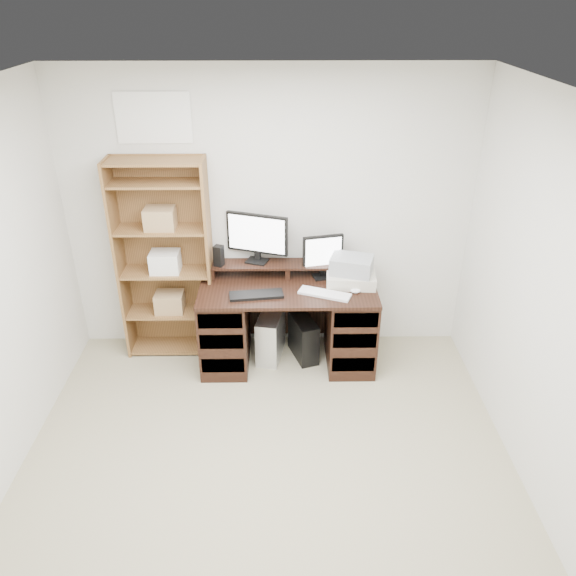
{
  "coord_description": "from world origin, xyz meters",
  "views": [
    {
      "loc": [
        0.11,
        -2.55,
        3.0
      ],
      "look_at": [
        0.16,
        1.43,
        0.85
      ],
      "focal_mm": 35.0,
      "sensor_mm": 36.0,
      "label": 1
    }
  ],
  "objects_px": {
    "tower_black": "(303,338)",
    "monitor_small": "(323,255)",
    "tower_silver": "(271,335)",
    "printer": "(351,278)",
    "bookshelf": "(165,259)",
    "monitor_wide": "(257,235)",
    "desk": "(288,323)"
  },
  "relations": [
    {
      "from": "monitor_wide",
      "to": "bookshelf",
      "type": "height_order",
      "value": "bookshelf"
    },
    {
      "from": "desk",
      "to": "monitor_small",
      "type": "bearing_deg",
      "value": 30.85
    },
    {
      "from": "tower_silver",
      "to": "monitor_wide",
      "type": "bearing_deg",
      "value": 129.92
    },
    {
      "from": "monitor_wide",
      "to": "tower_silver",
      "type": "bearing_deg",
      "value": -42.05
    },
    {
      "from": "monitor_small",
      "to": "tower_black",
      "type": "xyz_separation_m",
      "value": [
        -0.16,
        -0.13,
        -0.77
      ]
    },
    {
      "from": "printer",
      "to": "monitor_small",
      "type": "bearing_deg",
      "value": 154.29
    },
    {
      "from": "tower_black",
      "to": "bookshelf",
      "type": "distance_m",
      "value": 1.41
    },
    {
      "from": "desk",
      "to": "printer",
      "type": "xyz_separation_m",
      "value": [
        0.54,
        0.05,
        0.41
      ]
    },
    {
      "from": "tower_black",
      "to": "desk",
      "type": "bearing_deg",
      "value": -177.67
    },
    {
      "from": "tower_silver",
      "to": "desk",
      "type": "bearing_deg",
      "value": -11.69
    },
    {
      "from": "tower_black",
      "to": "printer",
      "type": "bearing_deg",
      "value": -19.08
    },
    {
      "from": "monitor_wide",
      "to": "printer",
      "type": "bearing_deg",
      "value": 4.49
    },
    {
      "from": "monitor_wide",
      "to": "desk",
      "type": "bearing_deg",
      "value": -25.55
    },
    {
      "from": "tower_silver",
      "to": "tower_black",
      "type": "height_order",
      "value": "tower_silver"
    },
    {
      "from": "printer",
      "to": "tower_silver",
      "type": "xyz_separation_m",
      "value": [
        -0.69,
        0.02,
        -0.59
      ]
    },
    {
      "from": "monitor_small",
      "to": "tower_black",
      "type": "distance_m",
      "value": 0.8
    },
    {
      "from": "monitor_wide",
      "to": "tower_black",
      "type": "distance_m",
      "value": 1.02
    },
    {
      "from": "monitor_wide",
      "to": "printer",
      "type": "relative_size",
      "value": 1.29
    },
    {
      "from": "tower_black",
      "to": "monitor_wide",
      "type": "bearing_deg",
      "value": 135.19
    },
    {
      "from": "bookshelf",
      "to": "desk",
      "type": "bearing_deg",
      "value": -11.39
    },
    {
      "from": "tower_silver",
      "to": "tower_black",
      "type": "xyz_separation_m",
      "value": [
        0.3,
        -0.01,
        -0.02
      ]
    },
    {
      "from": "desk",
      "to": "monitor_wide",
      "type": "xyz_separation_m",
      "value": [
        -0.26,
        0.26,
        0.72
      ]
    },
    {
      "from": "monitor_wide",
      "to": "monitor_small",
      "type": "height_order",
      "value": "monitor_wide"
    },
    {
      "from": "desk",
      "to": "printer",
      "type": "relative_size",
      "value": 3.65
    },
    {
      "from": "monitor_small",
      "to": "printer",
      "type": "xyz_separation_m",
      "value": [
        0.23,
        -0.14,
        -0.16
      ]
    },
    {
      "from": "desk",
      "to": "tower_black",
      "type": "relative_size",
      "value": 3.59
    },
    {
      "from": "desk",
      "to": "monitor_small",
      "type": "relative_size",
      "value": 3.88
    },
    {
      "from": "bookshelf",
      "to": "monitor_wide",
      "type": "bearing_deg",
      "value": 3.06
    },
    {
      "from": "tower_black",
      "to": "bookshelf",
      "type": "relative_size",
      "value": 0.23
    },
    {
      "from": "tower_black",
      "to": "monitor_small",
      "type": "bearing_deg",
      "value": 20.29
    },
    {
      "from": "desk",
      "to": "bookshelf",
      "type": "distance_m",
      "value": 1.2
    },
    {
      "from": "monitor_small",
      "to": "tower_silver",
      "type": "xyz_separation_m",
      "value": [
        -0.46,
        -0.12,
        -0.75
      ]
    }
  ]
}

